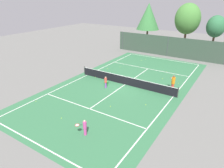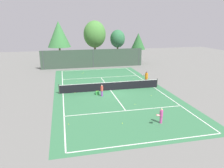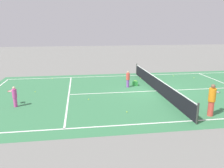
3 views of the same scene
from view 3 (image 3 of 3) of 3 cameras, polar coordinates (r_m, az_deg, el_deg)
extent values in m
plane|color=slate|center=(17.02, 11.17, -1.74)|extent=(80.00, 80.00, 0.00)
cube|color=#387A4C|center=(17.02, 11.17, -1.74)|extent=(13.00, 25.00, 0.00)
cube|color=white|center=(22.11, 6.48, 2.20)|extent=(0.10, 24.00, 0.01)
cube|color=white|center=(12.27, 19.72, -8.77)|extent=(0.10, 24.00, 0.01)
cube|color=white|center=(16.09, -10.89, -2.65)|extent=(11.00, 0.10, 0.01)
cube|color=white|center=(17.02, 11.17, -1.72)|extent=(0.10, 12.80, 0.01)
cylinder|color=#333833|center=(22.39, 6.26, 3.77)|extent=(0.10, 0.10, 1.10)
cylinder|color=#333833|center=(11.75, 20.85, -7.06)|extent=(0.10, 0.10, 1.10)
cube|color=black|center=(16.90, 11.24, -0.20)|extent=(11.80, 0.03, 0.95)
cube|color=white|center=(16.78, 11.33, 1.45)|extent=(11.80, 0.04, 0.05)
cylinder|color=#E54C3F|center=(13.17, 23.73, -5.70)|extent=(0.30, 0.30, 0.81)
cylinder|color=orange|center=(12.94, 24.07, -2.52)|extent=(0.37, 0.37, 0.71)
sphere|color=brown|center=(12.83, 24.28, -0.53)|extent=(0.22, 0.22, 0.22)
cylinder|color=black|center=(13.24, 24.65, -2.07)|extent=(0.14, 0.18, 0.03)
torus|color=black|center=(13.46, 25.06, -1.85)|extent=(0.46, 0.46, 0.03)
cylinder|color=silver|center=(13.46, 25.06, -1.85)|extent=(0.38, 0.38, 0.00)
cylinder|color=#D14799|center=(14.59, -23.28, -4.23)|extent=(0.21, 0.21, 0.58)
cylinder|color=#D14799|center=(14.43, -23.50, -2.18)|extent=(0.27, 0.27, 0.51)
sphere|color=beige|center=(14.35, -23.63, -0.90)|extent=(0.16, 0.16, 0.16)
cylinder|color=black|center=(14.68, -23.95, -1.85)|extent=(0.18, 0.15, 0.03)
torus|color=red|center=(14.90, -24.32, -1.66)|extent=(0.46, 0.46, 0.03)
cylinder|color=silver|center=(14.90, -24.32, -1.66)|extent=(0.39, 0.39, 0.00)
cylinder|color=purple|center=(17.71, 4.03, 0.14)|extent=(0.22, 0.22, 0.60)
cylinder|color=#E54C3F|center=(17.58, 4.06, 1.92)|extent=(0.27, 0.27, 0.52)
sphere|color=tan|center=(17.51, 4.08, 3.01)|extent=(0.16, 0.16, 0.16)
cube|color=green|center=(18.28, 5.85, 0.17)|extent=(0.37, 0.38, 0.36)
sphere|color=#CCE533|center=(18.30, 5.81, 0.87)|extent=(0.07, 0.07, 0.07)
sphere|color=#CCE533|center=(18.17, 6.10, 0.77)|extent=(0.07, 0.07, 0.07)
sphere|color=#CCE533|center=(12.65, 3.80, -7.07)|extent=(0.07, 0.07, 0.07)
sphere|color=#CCE533|center=(22.44, 15.34, 2.01)|extent=(0.07, 0.07, 0.07)
sphere|color=#CCE533|center=(20.83, 7.28, 1.48)|extent=(0.07, 0.07, 0.07)
sphere|color=#CCE533|center=(21.22, -14.91, 1.34)|extent=(0.07, 0.07, 0.07)
sphere|color=#CCE533|center=(14.80, -5.98, -3.87)|extent=(0.07, 0.07, 0.07)
sphere|color=#CCE533|center=(17.35, -18.90, -1.84)|extent=(0.07, 0.07, 0.07)
sphere|color=#CCE533|center=(22.14, 20.05, 1.49)|extent=(0.07, 0.07, 0.07)
camera|label=1|loc=(14.72, -81.66, 21.11)|focal=32.76mm
camera|label=2|loc=(27.98, -52.27, 15.41)|focal=35.07mm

